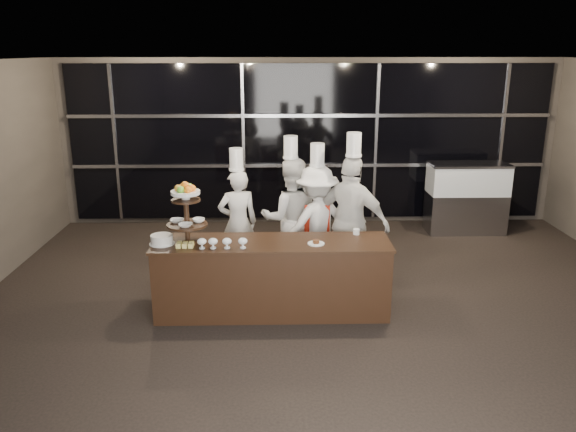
{
  "coord_description": "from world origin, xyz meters",
  "views": [
    {
      "loc": [
        -0.64,
        -5.18,
        3.12
      ],
      "look_at": [
        -0.48,
        1.47,
        1.15
      ],
      "focal_mm": 35.0,
      "sensor_mm": 36.0,
      "label": 1
    }
  ],
  "objects_px": {
    "display_case": "(467,194)",
    "chef_c": "(316,224)",
    "layer_cake": "(162,240)",
    "buffet_counter": "(272,277)",
    "chef_a": "(238,221)",
    "chef_b": "(291,217)",
    "chef_d": "(351,222)",
    "display_stand": "(186,208)"
  },
  "relations": [
    {
      "from": "chef_a",
      "to": "display_case",
      "type": "bearing_deg",
      "value": 25.84
    },
    {
      "from": "display_case",
      "to": "buffet_counter",
      "type": "bearing_deg",
      "value": -137.43
    },
    {
      "from": "display_case",
      "to": "chef_c",
      "type": "bearing_deg",
      "value": -142.8
    },
    {
      "from": "chef_a",
      "to": "chef_d",
      "type": "bearing_deg",
      "value": -17.23
    },
    {
      "from": "buffet_counter",
      "to": "chef_d",
      "type": "xyz_separation_m",
      "value": [
        1.05,
        0.77,
        0.46
      ]
    },
    {
      "from": "display_case",
      "to": "chef_b",
      "type": "distance_m",
      "value": 3.71
    },
    {
      "from": "display_case",
      "to": "chef_a",
      "type": "relative_size",
      "value": 0.74
    },
    {
      "from": "chef_a",
      "to": "chef_c",
      "type": "xyz_separation_m",
      "value": [
        1.09,
        -0.24,
        0.03
      ]
    },
    {
      "from": "layer_cake",
      "to": "buffet_counter",
      "type": "bearing_deg",
      "value": 2.2
    },
    {
      "from": "buffet_counter",
      "to": "chef_b",
      "type": "relative_size",
      "value": 1.41
    },
    {
      "from": "buffet_counter",
      "to": "chef_b",
      "type": "height_order",
      "value": "chef_b"
    },
    {
      "from": "buffet_counter",
      "to": "chef_c",
      "type": "bearing_deg",
      "value": 58.87
    },
    {
      "from": "display_case",
      "to": "display_stand",
      "type": "bearing_deg",
      "value": -144.61
    },
    {
      "from": "display_stand",
      "to": "chef_b",
      "type": "bearing_deg",
      "value": 43.33
    },
    {
      "from": "chef_a",
      "to": "chef_b",
      "type": "distance_m",
      "value": 0.75
    },
    {
      "from": "chef_d",
      "to": "chef_c",
      "type": "bearing_deg",
      "value": 152.11
    },
    {
      "from": "display_stand",
      "to": "chef_c",
      "type": "relative_size",
      "value": 0.38
    },
    {
      "from": "display_stand",
      "to": "chef_c",
      "type": "xyz_separation_m",
      "value": [
        1.61,
        1.01,
        -0.51
      ]
    },
    {
      "from": "layer_cake",
      "to": "chef_a",
      "type": "relative_size",
      "value": 0.16
    },
    {
      "from": "layer_cake",
      "to": "chef_b",
      "type": "bearing_deg",
      "value": 38.47
    },
    {
      "from": "buffet_counter",
      "to": "chef_b",
      "type": "xyz_separation_m",
      "value": [
        0.26,
        1.19,
        0.4
      ]
    },
    {
      "from": "layer_cake",
      "to": "chef_b",
      "type": "relative_size",
      "value": 0.15
    },
    {
      "from": "chef_a",
      "to": "chef_d",
      "type": "height_order",
      "value": "chef_d"
    },
    {
      "from": "display_stand",
      "to": "chef_b",
      "type": "distance_m",
      "value": 1.79
    },
    {
      "from": "display_case",
      "to": "chef_c",
      "type": "height_order",
      "value": "chef_c"
    },
    {
      "from": "display_stand",
      "to": "display_case",
      "type": "relative_size",
      "value": 0.55
    },
    {
      "from": "buffet_counter",
      "to": "chef_a",
      "type": "xyz_separation_m",
      "value": [
        -0.49,
        1.25,
        0.34
      ]
    },
    {
      "from": "chef_a",
      "to": "chef_b",
      "type": "relative_size",
      "value": 0.91
    },
    {
      "from": "display_case",
      "to": "chef_d",
      "type": "xyz_separation_m",
      "value": [
        -2.36,
        -2.37,
        0.23
      ]
    },
    {
      "from": "buffet_counter",
      "to": "display_stand",
      "type": "distance_m",
      "value": 1.33
    },
    {
      "from": "display_stand",
      "to": "chef_c",
      "type": "bearing_deg",
      "value": 32.02
    },
    {
      "from": "buffet_counter",
      "to": "display_case",
      "type": "relative_size",
      "value": 2.09
    },
    {
      "from": "buffet_counter",
      "to": "display_case",
      "type": "height_order",
      "value": "display_case"
    },
    {
      "from": "chef_a",
      "to": "chef_b",
      "type": "bearing_deg",
      "value": -4.59
    },
    {
      "from": "layer_cake",
      "to": "display_case",
      "type": "relative_size",
      "value": 0.22
    },
    {
      "from": "layer_cake",
      "to": "chef_b",
      "type": "height_order",
      "value": "chef_b"
    },
    {
      "from": "display_stand",
      "to": "display_case",
      "type": "xyz_separation_m",
      "value": [
        4.41,
        3.13,
        -0.65
      ]
    },
    {
      "from": "buffet_counter",
      "to": "chef_a",
      "type": "bearing_deg",
      "value": 111.3
    },
    {
      "from": "display_case",
      "to": "layer_cake",
      "type": "bearing_deg",
      "value": -145.95
    },
    {
      "from": "display_stand",
      "to": "chef_a",
      "type": "relative_size",
      "value": 0.41
    },
    {
      "from": "display_stand",
      "to": "layer_cake",
      "type": "height_order",
      "value": "display_stand"
    },
    {
      "from": "display_case",
      "to": "chef_c",
      "type": "xyz_separation_m",
      "value": [
        -2.81,
        -2.13,
        0.14
      ]
    }
  ]
}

